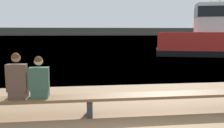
# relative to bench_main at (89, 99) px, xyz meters

# --- Properties ---
(water_surface) EXTENTS (240.00, 240.00, 0.00)m
(water_surface) POSITION_rel_bench_main_xyz_m (0.70, 123.19, -0.38)
(water_surface) COLOR #386084
(water_surface) RESTS_ON ground
(far_shoreline) EXTENTS (600.00, 12.00, 4.34)m
(far_shoreline) POSITION_rel_bench_main_xyz_m (0.70, 144.09, 1.79)
(far_shoreline) COLOR #4C4C42
(far_shoreline) RESTS_ON ground
(bench_main) EXTENTS (8.37, 0.53, 0.45)m
(bench_main) POSITION_rel_bench_main_xyz_m (0.00, 0.00, 0.00)
(bench_main) COLOR brown
(bench_main) RESTS_ON ground
(person_left) EXTENTS (0.43, 0.42, 1.02)m
(person_left) POSITION_rel_bench_main_xyz_m (-1.58, 0.01, 0.50)
(person_left) COLOR #4C382D
(person_left) RESTS_ON bench_main
(person_right) EXTENTS (0.43, 0.42, 0.94)m
(person_right) POSITION_rel_bench_main_xyz_m (-1.11, 0.01, 0.46)
(person_right) COLOR #2D4C3D
(person_right) RESTS_ON bench_main
(tugboat_red) EXTENTS (9.01, 5.90, 7.71)m
(tugboat_red) POSITION_rel_bench_main_xyz_m (10.40, 13.79, 0.95)
(tugboat_red) COLOR red
(tugboat_red) RESTS_ON water_surface
(moored_sailboat) EXTENTS (10.31, 4.61, 9.75)m
(moored_sailboat) POSITION_rel_bench_main_xyz_m (18.14, 24.75, 0.07)
(moored_sailboat) COLOR #1E2847
(moored_sailboat) RESTS_ON water_surface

